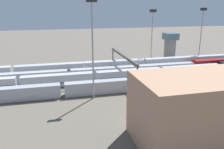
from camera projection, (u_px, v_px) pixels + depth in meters
ground_plane at (123, 79)px, 84.44m from camera, size 400.00×400.00×0.00m
track_bed_0 at (114, 70)px, 96.08m from camera, size 140.00×2.80×0.12m
track_bed_1 at (117, 73)px, 91.42m from camera, size 140.00×2.80×0.12m
track_bed_2 at (121, 77)px, 86.75m from camera, size 140.00×2.80×0.12m
track_bed_3 at (125, 81)px, 82.09m from camera, size 140.00×2.80×0.12m
track_bed_4 at (129, 85)px, 77.43m from camera, size 140.00×2.80×0.12m
track_bed_5 at (134, 90)px, 72.77m from camera, size 140.00×2.80×0.12m
train_on_track_5 at (142, 84)px, 72.83m from camera, size 95.60×3.00×3.80m
train_on_track_0 at (137, 64)px, 97.82m from camera, size 95.60×3.06×3.80m
train_on_track_3 at (123, 75)px, 81.41m from camera, size 114.80×3.06×4.40m
train_on_track_2 at (131, 71)px, 87.13m from camera, size 90.60×3.00×4.40m
train_on_track_1 at (83, 69)px, 87.61m from camera, size 95.60×3.06×5.00m
light_mast_0 at (152, 30)px, 98.73m from camera, size 2.80×0.70×23.89m
light_mast_1 at (92, 37)px, 62.01m from camera, size 2.80×0.70×27.20m
light_mast_2 at (202, 28)px, 103.39m from camera, size 2.80×0.70×24.47m
signal_gantry at (123, 58)px, 82.37m from camera, size 0.70×30.00×8.80m
control_tower at (170, 44)px, 111.94m from camera, size 6.00×6.00×12.96m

